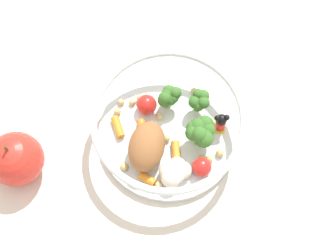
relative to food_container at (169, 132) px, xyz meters
The scene contains 3 objects.
ground_plane 0.04m from the food_container, 162.77° to the left, with size 2.40×2.40×0.00m, color silver.
food_container is the anchor object (origin of this frame).
loose_apple 0.20m from the food_container, 143.36° to the right, with size 0.07×0.07×0.08m.
Camera 1 is at (0.12, -0.21, 0.60)m, focal length 48.97 mm.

